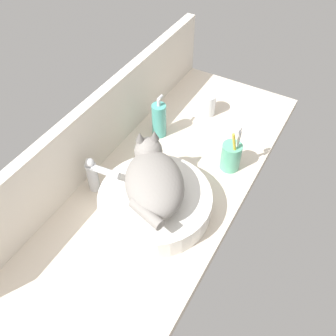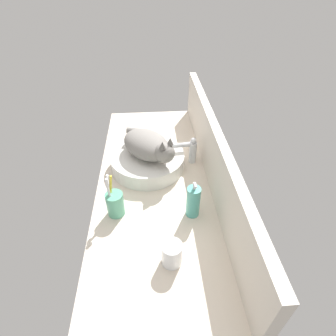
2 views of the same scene
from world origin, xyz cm
name	(u,v)px [view 1 (image 1 of 2)]	position (x,y,z in cm)	size (l,w,h in cm)	color
ground_plane	(162,186)	(0.00, 0.00, -2.00)	(133.57, 52.81, 4.00)	beige
backsplash_panel	(98,130)	(0.00, 24.60, 12.49)	(133.57, 3.60, 24.98)	silver
sink_basin	(155,202)	(-10.74, -3.94, 3.62)	(34.62, 34.62, 7.25)	silver
cat	(153,179)	(-9.74, -3.00, 13.01)	(30.08, 29.09, 14.00)	gray
faucet	(95,174)	(-12.96, 16.74, 7.30)	(3.96, 11.86, 13.60)	silver
soap_dispenser	(159,120)	(20.26, 12.99, 6.85)	(5.24, 5.24, 16.71)	teal
toothbrush_cup	(231,156)	(17.67, -16.74, 5.38)	(6.78, 6.78, 18.72)	#5BB28E
water_glass	(207,105)	(40.33, 3.17, 3.87)	(6.89, 6.89, 8.84)	white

